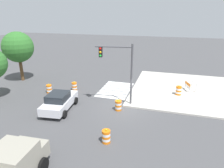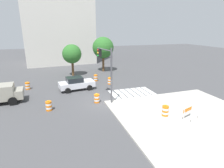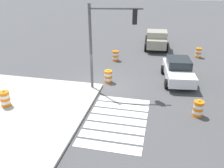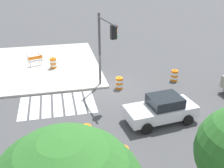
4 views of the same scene
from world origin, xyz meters
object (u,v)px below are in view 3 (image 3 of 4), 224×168
Objects in this scene: traffic_barrel_median_far at (108,76)px; traffic_light_pole at (108,33)px; sports_car at (178,70)px; pickup_truck at (156,39)px; traffic_barrel_crosswalk_end at (198,53)px; traffic_barrel_on_sidewalk at (5,99)px; traffic_barrel_median_near at (198,108)px; traffic_barrel_far_curb at (115,56)px.

traffic_light_pole is at bearing 14.76° from traffic_barrel_median_far.
sports_car is 8.42m from pickup_truck.
traffic_light_pole is (8.38, -6.68, 3.46)m from traffic_barrel_crosswalk_end.
traffic_barrel_on_sidewalk is 0.19× the size of traffic_light_pole.
traffic_barrel_median_far is at bearing -74.01° from sports_car.
traffic_barrel_crosswalk_end is at bearing 174.07° from traffic_barrel_median_near.
pickup_truck is 16.49m from traffic_barrel_on_sidewalk.
traffic_barrel_crosswalk_end is at bearing 59.92° from pickup_truck.
pickup_truck is 5.15× the size of traffic_barrel_far_curb.
traffic_barrel_on_sidewalk reaches higher than traffic_barrel_crosswalk_end.
sports_car reaches higher than traffic_barrel_crosswalk_end.
traffic_barrel_crosswalk_end is 17.06m from traffic_barrel_on_sidewalk.
traffic_barrel_median_near is 6.92m from traffic_light_pole.
sports_car is 4.40× the size of traffic_barrel_far_curb.
traffic_light_pole reaches higher than traffic_barrel_far_curb.
traffic_barrel_median_near and traffic_barrel_median_far have the same top height.
sports_car reaches higher than traffic_barrel_on_sidewalk.
traffic_barrel_far_curb is (-4.73, -0.44, 0.00)m from traffic_barrel_median_far.
sports_car is 0.85× the size of pickup_truck.
traffic_barrel_crosswalk_end and traffic_barrel_far_curb have the same top height.
traffic_barrel_median_near is (4.70, 0.96, -0.36)m from sports_car.
traffic_barrel_median_near is 1.00× the size of traffic_barrel_on_sidewalk.
traffic_barrel_median_far is 3.65m from traffic_light_pole.
pickup_truck reaches higher than traffic_barrel_median_far.
traffic_barrel_median_near is at bearing -5.93° from traffic_barrel_crosswalk_end.
traffic_barrel_on_sidewalk is at bearing -58.08° from sports_car.
traffic_barrel_on_sidewalk is (9.55, -4.63, 0.15)m from traffic_barrel_far_curb.
traffic_barrel_median_near is 6.74m from traffic_barrel_median_far.
sports_car reaches higher than traffic_barrel_far_curb.
traffic_barrel_far_curb is at bearing -34.83° from pickup_truck.
traffic_barrel_median_far is at bearing -43.91° from traffic_barrel_crosswalk_end.
traffic_barrel_crosswalk_end is at bearing 160.62° from sports_car.
traffic_light_pole is at bearing -61.22° from sports_car.
traffic_light_pole is at bearing 7.19° from traffic_barrel_far_curb.
traffic_barrel_far_curb is at bearing -174.67° from traffic_barrel_median_far.
traffic_light_pole is (-2.16, -5.59, 3.46)m from traffic_barrel_median_near.
traffic_light_pole is (10.72, -2.64, 2.94)m from pickup_truck.
traffic_light_pole reaches higher than traffic_barrel_crosswalk_end.
traffic_barrel_crosswalk_end is at bearing 141.44° from traffic_light_pole.
traffic_barrel_on_sidewalk reaches higher than traffic_barrel_median_near.
pickup_truck reaches higher than sports_car.
pickup_truck is 4.70m from traffic_barrel_crosswalk_end.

